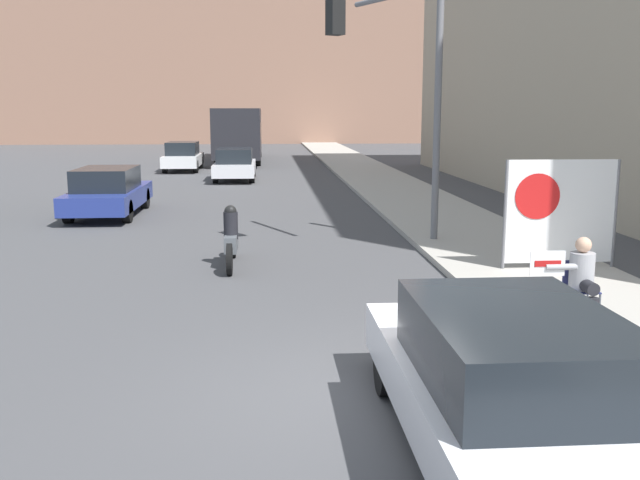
% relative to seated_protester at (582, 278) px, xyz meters
% --- Properties ---
extents(ground_plane, '(160.00, 160.00, 0.00)m').
position_rel_seated_protester_xyz_m(ground_plane, '(-3.29, -2.12, -0.76)').
color(ground_plane, '#444447').
extents(sidewalk_curb, '(3.21, 90.00, 0.13)m').
position_rel_seated_protester_xyz_m(sidewalk_curb, '(0.58, 12.88, -0.70)').
color(sidewalk_curb, '#A8A399').
rests_on(sidewalk_curb, ground_plane).
extents(seated_protester, '(0.98, 0.77, 1.19)m').
position_rel_seated_protester_xyz_m(seated_protester, '(0.00, 0.00, 0.00)').
color(seated_protester, '#474C56').
rests_on(seated_protester, sidewalk_curb).
extents(protest_banner, '(2.17, 0.06, 2.03)m').
position_rel_seated_protester_xyz_m(protest_banner, '(1.08, 3.41, 0.43)').
color(protest_banner, slate).
rests_on(protest_banner, sidewalk_curb).
extents(traffic_light_pole, '(2.69, 2.46, 5.54)m').
position_rel_seated_protester_xyz_m(traffic_light_pole, '(-1.42, 6.20, 3.10)').
color(traffic_light_pole, slate).
rests_on(traffic_light_pole, sidewalk_curb).
extents(parked_car_curbside, '(1.84, 4.67, 1.38)m').
position_rel_seated_protester_xyz_m(parked_car_curbside, '(-2.25, -3.54, -0.07)').
color(parked_car_curbside, silver).
rests_on(parked_car_curbside, ground_plane).
extents(car_on_road_nearest, '(1.80, 4.72, 1.41)m').
position_rel_seated_protester_xyz_m(car_on_road_nearest, '(-8.94, 11.78, -0.06)').
color(car_on_road_nearest, navy).
rests_on(car_on_road_nearest, ground_plane).
extents(car_on_road_midblock, '(1.75, 4.66, 1.39)m').
position_rel_seated_protester_xyz_m(car_on_road_midblock, '(-5.69, 22.36, -0.06)').
color(car_on_road_midblock, silver).
rests_on(car_on_road_midblock, ground_plane).
extents(car_on_road_distant, '(1.72, 4.39, 1.47)m').
position_rel_seated_protester_xyz_m(car_on_road_distant, '(-8.52, 27.44, -0.03)').
color(car_on_road_distant, white).
rests_on(car_on_road_distant, ground_plane).
extents(city_bus_on_road, '(2.58, 12.16, 3.14)m').
position_rel_seated_protester_xyz_m(city_bus_on_road, '(-5.89, 34.24, 1.05)').
color(city_bus_on_road, '#232328').
rests_on(city_bus_on_road, ground_plane).
extents(motorcycle_on_road, '(0.28, 2.24, 1.22)m').
position_rel_seated_protester_xyz_m(motorcycle_on_road, '(-5.04, 4.62, -0.23)').
color(motorcycle_on_road, '#565B60').
rests_on(motorcycle_on_road, ground_plane).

